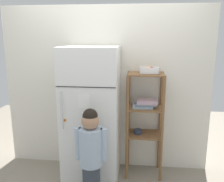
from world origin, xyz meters
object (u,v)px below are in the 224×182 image
object	(u,v)px
child_standing	(91,147)
pantry_shelf_unit	(145,113)
refrigerator	(92,115)
fruit_bin	(150,70)

from	to	relation	value
child_standing	pantry_shelf_unit	world-z (taller)	pantry_shelf_unit
refrigerator	pantry_shelf_unit	bearing A→B (deg)	11.06
pantry_shelf_unit	fruit_bin	size ratio (longest dim) A/B	5.87
refrigerator	fruit_bin	size ratio (longest dim) A/B	7.28
child_standing	fruit_bin	distance (m)	1.14
refrigerator	child_standing	size ratio (longest dim) A/B	1.57
pantry_shelf_unit	child_standing	bearing A→B (deg)	-133.60
pantry_shelf_unit	fruit_bin	world-z (taller)	fruit_bin
child_standing	fruit_bin	xyz separation A→B (m)	(0.62, 0.60, 0.74)
child_standing	pantry_shelf_unit	distance (m)	0.86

